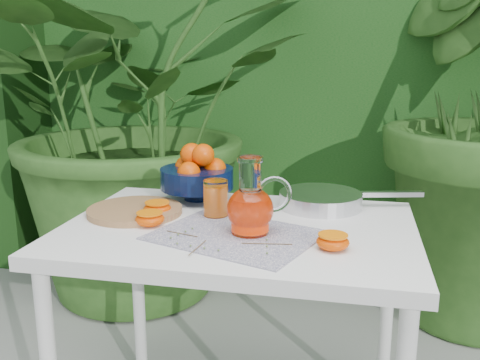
% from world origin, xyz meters
% --- Properties ---
extents(hedge_backdrop, '(8.00, 1.65, 2.50)m').
position_xyz_m(hedge_backdrop, '(0.06, 2.06, 1.19)').
color(hedge_backdrop, '#164E18').
rests_on(hedge_backdrop, ground).
extents(potted_plant_left, '(2.71, 2.71, 1.92)m').
position_xyz_m(potted_plant_left, '(-0.81, 1.14, 0.96)').
color(potted_plant_left, '#2B551D').
rests_on(potted_plant_left, ground).
extents(white_table, '(1.00, 0.70, 0.75)m').
position_xyz_m(white_table, '(-0.06, 0.01, 0.67)').
color(white_table, white).
rests_on(white_table, ground).
extents(placemat, '(0.51, 0.45, 0.00)m').
position_xyz_m(placemat, '(-0.05, -0.07, 0.75)').
color(placemat, '#0B0D40').
rests_on(placemat, white_table).
extents(cutting_board, '(0.37, 0.37, 0.02)m').
position_xyz_m(cutting_board, '(-0.39, 0.06, 0.76)').
color(cutting_board, olive).
rests_on(cutting_board, white_table).
extents(fruit_bowl, '(0.28, 0.28, 0.19)m').
position_xyz_m(fruit_bowl, '(-0.25, 0.26, 0.84)').
color(fruit_bowl, black).
rests_on(fruit_bowl, white_table).
extents(juice_pitcher, '(0.19, 0.17, 0.21)m').
position_xyz_m(juice_pitcher, '(-0.01, -0.05, 0.83)').
color(juice_pitcher, white).
rests_on(juice_pitcher, white_table).
extents(juice_tumbler, '(0.10, 0.10, 0.11)m').
position_xyz_m(juice_tumbler, '(-0.14, 0.08, 0.81)').
color(juice_tumbler, white).
rests_on(juice_tumbler, white_table).
extents(saute_pan, '(0.48, 0.32, 0.05)m').
position_xyz_m(saute_pan, '(0.16, 0.25, 0.78)').
color(saute_pan, silver).
rests_on(saute_pan, white_table).
extents(orange_halves, '(0.63, 0.27, 0.04)m').
position_xyz_m(orange_halves, '(-0.14, -0.03, 0.77)').
color(orange_halves, '#FF5002').
rests_on(orange_halves, white_table).
extents(thyme_sprigs, '(0.35, 0.19, 0.01)m').
position_xyz_m(thyme_sprigs, '(-0.08, -0.15, 0.76)').
color(thyme_sprigs, brown).
rests_on(thyme_sprigs, white_table).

